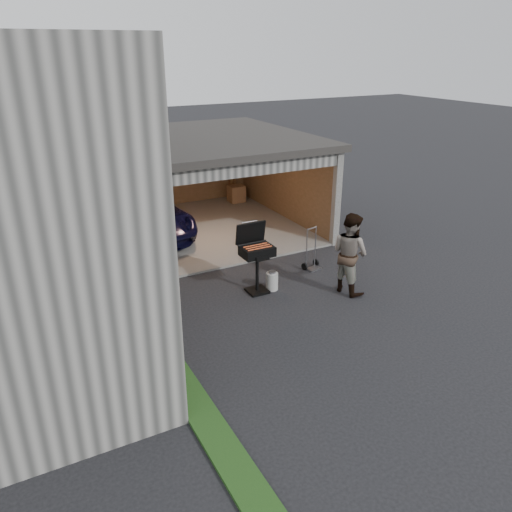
# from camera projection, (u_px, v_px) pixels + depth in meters

# --- Properties ---
(ground) EXTENTS (80.00, 80.00, 0.00)m
(ground) POSITION_uv_depth(u_px,v_px,m) (280.00, 336.00, 9.95)
(ground) COLOR black
(ground) RESTS_ON ground
(groundcover_strip) EXTENTS (0.50, 8.00, 0.06)m
(groundcover_strip) POSITION_uv_depth(u_px,v_px,m) (192.00, 398.00, 8.15)
(groundcover_strip) COLOR #193814
(groundcover_strip) RESTS_ON ground
(garage) EXTENTS (6.80, 6.30, 2.90)m
(garage) POSITION_uv_depth(u_px,v_px,m) (189.00, 170.00, 15.08)
(garage) COLOR #605E59
(garage) RESTS_ON ground
(minivan) EXTENTS (2.34, 4.71, 1.28)m
(minivan) POSITION_uv_depth(u_px,v_px,m) (141.00, 215.00, 14.98)
(minivan) COLOR black
(minivan) RESTS_ON ground
(woman) EXTENTS (0.48, 0.69, 1.82)m
(woman) POSITION_uv_depth(u_px,v_px,m) (147.00, 278.00, 10.32)
(woman) COLOR silver
(woman) RESTS_ON ground
(man) EXTENTS (0.87, 1.04, 1.92)m
(man) POSITION_uv_depth(u_px,v_px,m) (350.00, 253.00, 11.43)
(man) COLOR #4A2C1D
(man) RESTS_ON ground
(bbq_grill) EXTENTS (0.73, 0.64, 1.63)m
(bbq_grill) POSITION_uv_depth(u_px,v_px,m) (256.00, 253.00, 11.39)
(bbq_grill) COLOR black
(bbq_grill) RESTS_ON ground
(propane_tank) EXTENTS (0.36, 0.36, 0.43)m
(propane_tank) POSITION_uv_depth(u_px,v_px,m) (272.00, 281.00, 11.77)
(propane_tank) COLOR beige
(propane_tank) RESTS_ON ground
(plywood_panel) EXTENTS (0.22, 0.81, 0.89)m
(plywood_panel) POSITION_uv_depth(u_px,v_px,m) (158.00, 337.00, 9.09)
(plywood_panel) COLOR brown
(plywood_panel) RESTS_ON ground
(hand_truck) EXTENTS (0.49, 0.41, 1.12)m
(hand_truck) POSITION_uv_depth(u_px,v_px,m) (312.00, 261.00, 12.87)
(hand_truck) COLOR slate
(hand_truck) RESTS_ON ground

